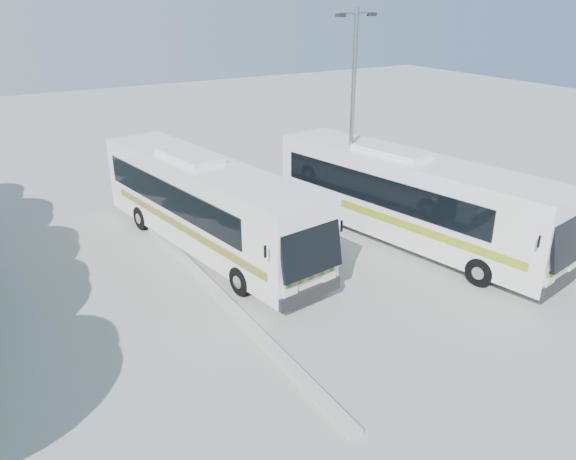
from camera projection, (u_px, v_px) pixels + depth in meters
ground at (302, 299)px, 18.67m from camera, size 100.00×100.00×0.00m
kerb_divider at (214, 290)px, 19.13m from camera, size 0.40×16.00×0.15m
coach_main at (206, 203)px, 21.76m from camera, size 4.32×12.76×3.48m
coach_adjacent at (410, 197)px, 22.33m from camera, size 4.84×12.95×3.52m
lamppost at (352, 111)px, 23.16m from camera, size 2.18×0.59×8.94m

